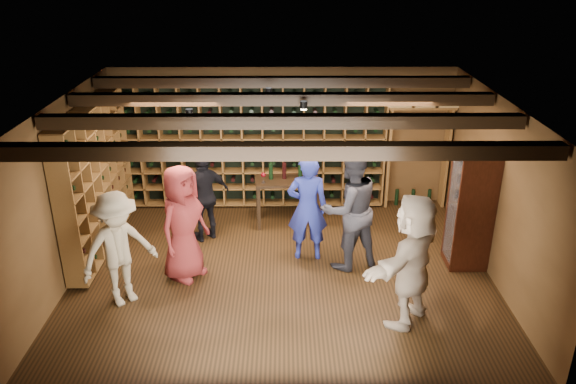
{
  "coord_description": "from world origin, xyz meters",
  "views": [
    {
      "loc": [
        0.04,
        -7.1,
        4.34
      ],
      "look_at": [
        0.08,
        0.2,
        1.18
      ],
      "focal_mm": 35.0,
      "sensor_mm": 36.0,
      "label": 1
    }
  ],
  "objects_px": {
    "guest_beige": "(412,260)",
    "man_blue_shirt": "(307,208)",
    "tasting_table": "(287,184)",
    "display_cabinet": "(470,212)",
    "guest_woman_black": "(205,196)",
    "man_grey_suit": "(350,209)",
    "guest_khaki": "(119,249)",
    "guest_red_floral": "(183,223)"
  },
  "relations": [
    {
      "from": "guest_red_floral",
      "to": "tasting_table",
      "type": "relative_size",
      "value": 1.51
    },
    {
      "from": "guest_red_floral",
      "to": "tasting_table",
      "type": "xyz_separation_m",
      "value": [
        1.46,
        1.69,
        -0.12
      ]
    },
    {
      "from": "man_blue_shirt",
      "to": "guest_beige",
      "type": "xyz_separation_m",
      "value": [
        1.21,
        -1.6,
        0.04
      ]
    },
    {
      "from": "guest_red_floral",
      "to": "display_cabinet",
      "type": "bearing_deg",
      "value": -54.31
    },
    {
      "from": "display_cabinet",
      "to": "tasting_table",
      "type": "height_order",
      "value": "display_cabinet"
    },
    {
      "from": "guest_khaki",
      "to": "tasting_table",
      "type": "relative_size",
      "value": 1.42
    },
    {
      "from": "man_grey_suit",
      "to": "guest_beige",
      "type": "relative_size",
      "value": 1.07
    },
    {
      "from": "guest_red_floral",
      "to": "guest_beige",
      "type": "bearing_deg",
      "value": -78.43
    },
    {
      "from": "display_cabinet",
      "to": "guest_khaki",
      "type": "distance_m",
      "value": 4.91
    },
    {
      "from": "display_cabinet",
      "to": "man_grey_suit",
      "type": "relative_size",
      "value": 0.95
    },
    {
      "from": "guest_woman_black",
      "to": "tasting_table",
      "type": "height_order",
      "value": "guest_woman_black"
    },
    {
      "from": "man_blue_shirt",
      "to": "guest_red_floral",
      "type": "relative_size",
      "value": 0.98
    },
    {
      "from": "display_cabinet",
      "to": "guest_khaki",
      "type": "height_order",
      "value": "display_cabinet"
    },
    {
      "from": "guest_woman_black",
      "to": "guest_beige",
      "type": "relative_size",
      "value": 0.86
    },
    {
      "from": "guest_beige",
      "to": "man_blue_shirt",
      "type": "bearing_deg",
      "value": -104.47
    },
    {
      "from": "man_blue_shirt",
      "to": "tasting_table",
      "type": "distance_m",
      "value": 1.2
    },
    {
      "from": "man_grey_suit",
      "to": "guest_khaki",
      "type": "bearing_deg",
      "value": -6.18
    },
    {
      "from": "guest_woman_black",
      "to": "guest_khaki",
      "type": "distance_m",
      "value": 1.98
    },
    {
      "from": "man_grey_suit",
      "to": "tasting_table",
      "type": "xyz_separation_m",
      "value": [
        -0.89,
        1.41,
        -0.2
      ]
    },
    {
      "from": "man_grey_suit",
      "to": "guest_woman_black",
      "type": "distance_m",
      "value": 2.37
    },
    {
      "from": "man_grey_suit",
      "to": "guest_red_floral",
      "type": "relative_size",
      "value": 1.09
    },
    {
      "from": "guest_red_floral",
      "to": "tasting_table",
      "type": "bearing_deg",
      "value": -9.37
    },
    {
      "from": "display_cabinet",
      "to": "guest_woman_black",
      "type": "height_order",
      "value": "display_cabinet"
    },
    {
      "from": "guest_khaki",
      "to": "guest_beige",
      "type": "distance_m",
      "value": 3.72
    },
    {
      "from": "guest_khaki",
      "to": "display_cabinet",
      "type": "bearing_deg",
      "value": -29.03
    },
    {
      "from": "guest_red_floral",
      "to": "guest_beige",
      "type": "xyz_separation_m",
      "value": [
        2.96,
        -1.07,
        0.02
      ]
    },
    {
      "from": "man_grey_suit",
      "to": "guest_khaki",
      "type": "distance_m",
      "value": 3.21
    },
    {
      "from": "man_blue_shirt",
      "to": "guest_red_floral",
      "type": "distance_m",
      "value": 1.83
    },
    {
      "from": "man_blue_shirt",
      "to": "tasting_table",
      "type": "relative_size",
      "value": 1.48
    },
    {
      "from": "man_blue_shirt",
      "to": "guest_beige",
      "type": "height_order",
      "value": "guest_beige"
    },
    {
      "from": "display_cabinet",
      "to": "guest_beige",
      "type": "xyz_separation_m",
      "value": [
        -1.13,
        -1.38,
        0.01
      ]
    },
    {
      "from": "guest_woman_black",
      "to": "man_blue_shirt",
      "type": "bearing_deg",
      "value": 123.32
    },
    {
      "from": "display_cabinet",
      "to": "guest_woman_black",
      "type": "relative_size",
      "value": 1.17
    },
    {
      "from": "man_grey_suit",
      "to": "tasting_table",
      "type": "bearing_deg",
      "value": -80.45
    },
    {
      "from": "display_cabinet",
      "to": "man_blue_shirt",
      "type": "xyz_separation_m",
      "value": [
        -2.34,
        0.22,
        -0.03
      ]
    },
    {
      "from": "display_cabinet",
      "to": "guest_red_floral",
      "type": "bearing_deg",
      "value": -175.75
    },
    {
      "from": "man_blue_shirt",
      "to": "man_grey_suit",
      "type": "xyz_separation_m",
      "value": [
        0.59,
        -0.25,
        0.1
      ]
    },
    {
      "from": "display_cabinet",
      "to": "guest_beige",
      "type": "distance_m",
      "value": 1.78
    },
    {
      "from": "display_cabinet",
      "to": "guest_khaki",
      "type": "xyz_separation_m",
      "value": [
        -4.82,
        -0.95,
        -0.06
      ]
    },
    {
      "from": "man_blue_shirt",
      "to": "man_grey_suit",
      "type": "bearing_deg",
      "value": 157.21
    },
    {
      "from": "guest_beige",
      "to": "tasting_table",
      "type": "relative_size",
      "value": 1.55
    },
    {
      "from": "guest_woman_black",
      "to": "tasting_table",
      "type": "distance_m",
      "value": 1.42
    }
  ]
}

